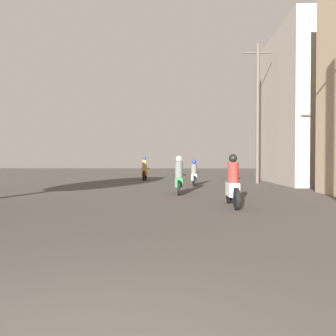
{
  "coord_description": "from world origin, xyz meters",
  "views": [
    {
      "loc": [
        0.68,
        -1.56,
        1.31
      ],
      "look_at": [
        -0.08,
        16.43,
        0.95
      ],
      "focal_mm": 35.0,
      "sensor_mm": 36.0,
      "label": 1
    }
  ],
  "objects_px": {
    "utility_pole_far": "(258,111)",
    "motorcycle_orange": "(145,171)",
    "motorcycle_green": "(179,179)",
    "motorcycle_silver": "(194,175)",
    "motorcycle_white": "(233,185)",
    "building_right_far": "(310,109)"
  },
  "relations": [
    {
      "from": "building_right_far",
      "to": "motorcycle_orange",
      "type": "bearing_deg",
      "value": 164.74
    },
    {
      "from": "utility_pole_far",
      "to": "motorcycle_green",
      "type": "bearing_deg",
      "value": -125.79
    },
    {
      "from": "building_right_far",
      "to": "motorcycle_white",
      "type": "bearing_deg",
      "value": -120.77
    },
    {
      "from": "motorcycle_white",
      "to": "motorcycle_green",
      "type": "distance_m",
      "value": 3.97
    },
    {
      "from": "motorcycle_white",
      "to": "utility_pole_far",
      "type": "distance_m",
      "value": 11.04
    },
    {
      "from": "motorcycle_white",
      "to": "building_right_far",
      "type": "bearing_deg",
      "value": 50.91
    },
    {
      "from": "motorcycle_orange",
      "to": "building_right_far",
      "type": "xyz_separation_m",
      "value": [
        10.29,
        -2.81,
        3.81
      ]
    },
    {
      "from": "motorcycle_white",
      "to": "motorcycle_green",
      "type": "height_order",
      "value": "motorcycle_green"
    },
    {
      "from": "motorcycle_green",
      "to": "motorcycle_silver",
      "type": "height_order",
      "value": "motorcycle_green"
    },
    {
      "from": "motorcycle_orange",
      "to": "utility_pole_far",
      "type": "bearing_deg",
      "value": -16.84
    },
    {
      "from": "motorcycle_green",
      "to": "motorcycle_silver",
      "type": "bearing_deg",
      "value": 72.76
    },
    {
      "from": "motorcycle_white",
      "to": "utility_pole_far",
      "type": "bearing_deg",
      "value": 65.03
    },
    {
      "from": "motorcycle_white",
      "to": "motorcycle_orange",
      "type": "bearing_deg",
      "value": 98.79
    },
    {
      "from": "utility_pole_far",
      "to": "building_right_far",
      "type": "bearing_deg",
      "value": 8.0
    },
    {
      "from": "motorcycle_green",
      "to": "motorcycle_orange",
      "type": "distance_m",
      "value": 9.92
    },
    {
      "from": "motorcycle_silver",
      "to": "building_right_far",
      "type": "relative_size",
      "value": 0.21
    },
    {
      "from": "motorcycle_white",
      "to": "motorcycle_green",
      "type": "xyz_separation_m",
      "value": [
        -1.59,
        3.64,
        -0.0
      ]
    },
    {
      "from": "utility_pole_far",
      "to": "motorcycle_orange",
      "type": "bearing_deg",
      "value": 155.21
    },
    {
      "from": "motorcycle_green",
      "to": "utility_pole_far",
      "type": "bearing_deg",
      "value": 46.48
    },
    {
      "from": "motorcycle_orange",
      "to": "motorcycle_white",
      "type": "bearing_deg",
      "value": -64.94
    },
    {
      "from": "building_right_far",
      "to": "motorcycle_silver",
      "type": "bearing_deg",
      "value": -162.66
    },
    {
      "from": "motorcycle_white",
      "to": "motorcycle_silver",
      "type": "distance_m",
      "value": 8.28
    }
  ]
}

